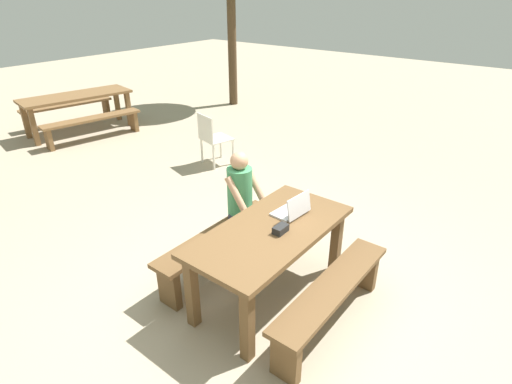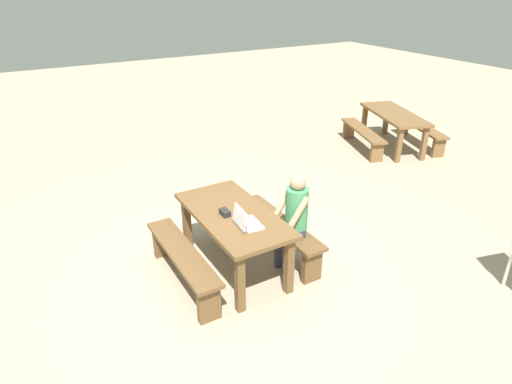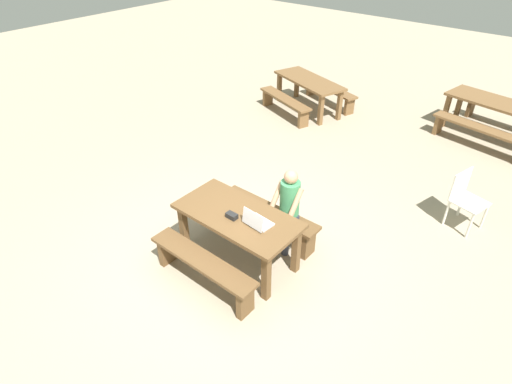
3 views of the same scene
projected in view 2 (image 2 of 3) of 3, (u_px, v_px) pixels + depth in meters
The scene contains 10 objects.
ground_plane at pixel (234, 267), 5.46m from camera, with size 30.00×30.00×0.00m, color tan.
picnic_table_front at pixel (233, 222), 5.17m from camera, with size 1.64×0.82×0.76m.
bench_near at pixel (183, 260), 5.01m from camera, with size 1.58×0.30×0.46m.
bench_far at pixel (280, 229), 5.60m from camera, with size 1.58×0.30×0.46m.
laptop at pixel (246, 221), 4.83m from camera, with size 0.35×0.27×0.23m.
small_pouch at pixel (225, 212), 5.06m from camera, with size 0.15×0.09×0.07m.
person_seated at pixel (293, 216), 5.15m from camera, with size 0.37×0.39×1.23m.
picnic_table_mid at pixel (394, 119), 8.99m from camera, with size 1.94×1.28×0.73m.
bench_mid_south at pixel (362, 134), 9.01m from camera, with size 1.63×0.82×0.42m.
bench_mid_north at pixel (421, 130), 9.23m from camera, with size 1.63×0.82×0.42m.
Camera 2 is at (4.00, -2.03, 3.24)m, focal length 30.97 mm.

